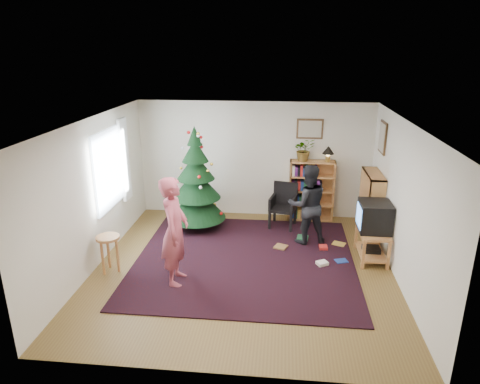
# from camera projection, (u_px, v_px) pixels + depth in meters

# --- Properties ---
(floor) EXTENTS (5.00, 5.00, 0.00)m
(floor) POSITION_uv_depth(u_px,v_px,m) (243.00, 268.00, 7.28)
(floor) COLOR brown
(floor) RESTS_ON ground
(ceiling) EXTENTS (5.00, 5.00, 0.00)m
(ceiling) POSITION_uv_depth(u_px,v_px,m) (244.00, 121.00, 6.47)
(ceiling) COLOR white
(ceiling) RESTS_ON wall_back
(wall_back) EXTENTS (5.00, 0.02, 2.50)m
(wall_back) POSITION_uv_depth(u_px,v_px,m) (254.00, 160.00, 9.23)
(wall_back) COLOR silver
(wall_back) RESTS_ON floor
(wall_front) EXTENTS (5.00, 0.02, 2.50)m
(wall_front) POSITION_uv_depth(u_px,v_px,m) (221.00, 279.00, 4.52)
(wall_front) COLOR silver
(wall_front) RESTS_ON floor
(wall_left) EXTENTS (0.02, 5.00, 2.50)m
(wall_left) POSITION_uv_depth(u_px,v_px,m) (94.00, 194.00, 7.12)
(wall_left) COLOR silver
(wall_left) RESTS_ON floor
(wall_right) EXTENTS (0.02, 5.00, 2.50)m
(wall_right) POSITION_uv_depth(u_px,v_px,m) (403.00, 205.00, 6.63)
(wall_right) COLOR silver
(wall_right) RESTS_ON floor
(rug) EXTENTS (3.80, 3.60, 0.02)m
(rug) POSITION_uv_depth(u_px,v_px,m) (245.00, 259.00, 7.56)
(rug) COLOR black
(rug) RESTS_ON floor
(window_pane) EXTENTS (0.04, 1.20, 1.40)m
(window_pane) POSITION_uv_depth(u_px,v_px,m) (109.00, 170.00, 7.60)
(window_pane) COLOR silver
(window_pane) RESTS_ON wall_left
(curtain) EXTENTS (0.06, 0.35, 1.60)m
(curtain) POSITION_uv_depth(u_px,v_px,m) (125.00, 160.00, 8.25)
(curtain) COLOR white
(curtain) RESTS_ON wall_left
(picture_back) EXTENTS (0.55, 0.03, 0.42)m
(picture_back) POSITION_uv_depth(u_px,v_px,m) (310.00, 129.00, 8.87)
(picture_back) COLOR #4C3319
(picture_back) RESTS_ON wall_back
(picture_right) EXTENTS (0.03, 0.50, 0.60)m
(picture_right) POSITION_uv_depth(u_px,v_px,m) (383.00, 137.00, 8.06)
(picture_right) COLOR #4C3319
(picture_right) RESTS_ON wall_right
(christmas_tree) EXTENTS (1.17, 1.17, 2.13)m
(christmas_tree) POSITION_uv_depth(u_px,v_px,m) (196.00, 187.00, 8.62)
(christmas_tree) COLOR #3F2816
(christmas_tree) RESTS_ON rug
(bookshelf_back) EXTENTS (0.95, 0.30, 1.30)m
(bookshelf_back) POSITION_uv_depth(u_px,v_px,m) (311.00, 190.00, 9.15)
(bookshelf_back) COLOR #BF8444
(bookshelf_back) RESTS_ON floor
(bookshelf_right) EXTENTS (0.30, 0.95, 1.30)m
(bookshelf_right) POSITION_uv_depth(u_px,v_px,m) (371.00, 205.00, 8.30)
(bookshelf_right) COLOR #BF8444
(bookshelf_right) RESTS_ON floor
(tv_stand) EXTENTS (0.47, 0.85, 0.55)m
(tv_stand) POSITION_uv_depth(u_px,v_px,m) (372.00, 242.00, 7.51)
(tv_stand) COLOR #BF8444
(tv_stand) RESTS_ON floor
(crt_tv) EXTENTS (0.54, 0.58, 0.51)m
(crt_tv) POSITION_uv_depth(u_px,v_px,m) (375.00, 216.00, 7.36)
(crt_tv) COLOR black
(crt_tv) RESTS_ON tv_stand
(armchair) EXTENTS (0.60, 0.60, 0.92)m
(armchair) POSITION_uv_depth(u_px,v_px,m) (283.00, 203.00, 8.86)
(armchair) COLOR black
(armchair) RESTS_ON rug
(stool) EXTENTS (0.38, 0.38, 0.64)m
(stool) POSITION_uv_depth(u_px,v_px,m) (108.00, 244.00, 7.02)
(stool) COLOR #BF8444
(stool) RESTS_ON floor
(person_standing) EXTENTS (0.44, 0.65, 1.75)m
(person_standing) POSITION_uv_depth(u_px,v_px,m) (175.00, 231.00, 6.59)
(person_standing) COLOR #A94352
(person_standing) RESTS_ON rug
(person_by_chair) EXTENTS (0.85, 0.72, 1.54)m
(person_by_chair) POSITION_uv_depth(u_px,v_px,m) (308.00, 205.00, 7.99)
(person_by_chair) COLOR black
(person_by_chair) RESTS_ON rug
(potted_plant) EXTENTS (0.52, 0.48, 0.48)m
(potted_plant) POSITION_uv_depth(u_px,v_px,m) (304.00, 150.00, 8.88)
(potted_plant) COLOR gray
(potted_plant) RESTS_ON bookshelf_back
(table_lamp) EXTENTS (0.25, 0.25, 0.33)m
(table_lamp) POSITION_uv_depth(u_px,v_px,m) (328.00, 151.00, 8.84)
(table_lamp) COLOR #A57F33
(table_lamp) RESTS_ON bookshelf_back
(floor_clutter) EXTENTS (1.30, 1.22, 0.08)m
(floor_clutter) POSITION_uv_depth(u_px,v_px,m) (318.00, 249.00, 7.86)
(floor_clutter) COLOR #A51E19
(floor_clutter) RESTS_ON rug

